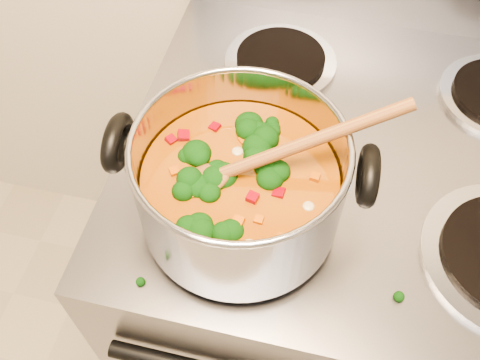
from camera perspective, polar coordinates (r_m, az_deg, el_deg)
name	(u,v)px	position (r m, az deg, el deg)	size (l,w,h in m)	color
electric_range	(335,279)	(1.19, 10.07, -10.40)	(0.74, 0.67, 1.08)	gray
stockpot	(240,184)	(0.65, 0.03, -0.47)	(0.31, 0.25, 0.15)	#A9A9B1
wooden_spoon	(254,162)	(0.62, 1.51, 1.93)	(0.27, 0.14, 0.11)	brown
cooktop_crumbs	(172,113)	(0.83, -7.25, 7.08)	(0.08, 0.08, 0.01)	black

